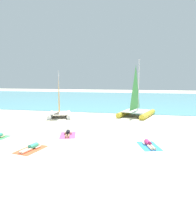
# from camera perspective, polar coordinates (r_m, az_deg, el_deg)

# --- Properties ---
(ground_plane) EXTENTS (120.00, 120.00, 0.00)m
(ground_plane) POSITION_cam_1_polar(r_m,az_deg,el_deg) (22.83, 2.40, -1.37)
(ground_plane) COLOR beige
(ocean_water) EXTENTS (120.00, 40.00, 0.05)m
(ocean_water) POSITION_cam_1_polar(r_m,az_deg,el_deg) (45.04, 7.57, 3.59)
(ocean_water) COLOR #5BB2C1
(ocean_water) RESTS_ON ground
(sailboat_yellow) EXTENTS (4.14, 5.36, 6.18)m
(sailboat_yellow) POSITION_cam_1_polar(r_m,az_deg,el_deg) (23.69, 10.21, 1.13)
(sailboat_yellow) COLOR yellow
(sailboat_yellow) RESTS_ON ground
(sailboat_white) EXTENTS (3.56, 4.36, 4.91)m
(sailboat_white) POSITION_cam_1_polar(r_m,az_deg,el_deg) (23.15, -10.29, 0.47)
(sailboat_white) COLOR white
(sailboat_white) RESTS_ON ground
(towel_center_left) EXTENTS (1.42, 2.07, 0.01)m
(towel_center_left) POSITION_cam_1_polar(r_m,az_deg,el_deg) (13.01, -17.48, -9.55)
(towel_center_left) COLOR #EA5933
(towel_center_left) RESTS_ON ground
(sunbather_center_left) EXTENTS (0.68, 1.56, 0.30)m
(sunbather_center_left) POSITION_cam_1_polar(r_m,az_deg,el_deg) (13.02, -17.31, -8.95)
(sunbather_center_left) COLOR #3FB28C
(sunbather_center_left) RESTS_ON towel_center_left
(towel_center_right) EXTENTS (1.61, 2.14, 0.01)m
(towel_center_right) POSITION_cam_1_polar(r_m,az_deg,el_deg) (15.62, -8.09, -6.16)
(towel_center_right) COLOR #D84C99
(towel_center_right) RESTS_ON ground
(sunbather_center_right) EXTENTS (0.83, 1.54, 0.30)m
(sunbather_center_right) POSITION_cam_1_polar(r_m,az_deg,el_deg) (15.66, -8.09, -5.66)
(sunbather_center_right) COLOR black
(sunbather_center_right) RESTS_ON towel_center_right
(towel_rightmost) EXTENTS (1.61, 2.14, 0.01)m
(towel_rightmost) POSITION_cam_1_polar(r_m,az_deg,el_deg) (13.40, 13.44, -8.84)
(towel_rightmost) COLOR #338CD8
(towel_rightmost) RESTS_ON ground
(sunbather_rightmost) EXTENTS (0.83, 1.54, 0.30)m
(sunbather_rightmost) POSITION_cam_1_polar(r_m,az_deg,el_deg) (13.43, 13.37, -8.25)
(sunbather_rightmost) COLOR #D83372
(sunbather_rightmost) RESTS_ON towel_rightmost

